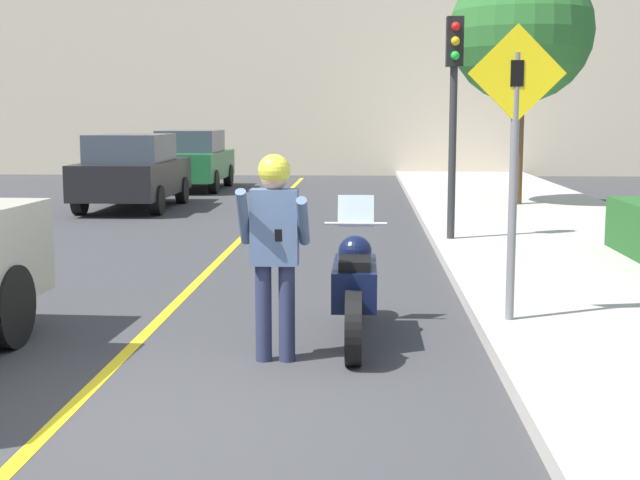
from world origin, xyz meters
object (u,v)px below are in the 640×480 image
(crossing_sign, at_px, (515,145))
(motorcycle, at_px, (355,286))
(person_biker, at_px, (275,235))
(parked_car_black, at_px, (133,171))
(traffic_light, at_px, (454,85))
(parked_car_green, at_px, (192,160))
(street_tree, at_px, (521,32))

(crossing_sign, bearing_deg, motorcycle, -169.96)
(motorcycle, height_order, person_biker, person_biker)
(person_biker, bearing_deg, parked_car_black, 109.78)
(traffic_light, bearing_deg, person_biker, -107.59)
(motorcycle, xyz_separation_m, person_biker, (-0.67, -0.78, 0.59))
(motorcycle, distance_m, crossing_sign, 2.00)
(crossing_sign, distance_m, parked_car_green, 17.80)
(motorcycle, height_order, traffic_light, traffic_light)
(crossing_sign, distance_m, street_tree, 11.76)
(street_tree, height_order, parked_car_green, street_tree)
(traffic_light, bearing_deg, parked_car_green, 119.84)
(parked_car_green, bearing_deg, street_tree, -32.29)
(parked_car_black, bearing_deg, person_biker, -70.22)
(parked_car_black, distance_m, parked_car_green, 5.31)
(crossing_sign, bearing_deg, traffic_light, 90.22)
(person_biker, height_order, traffic_light, traffic_light)
(motorcycle, xyz_separation_m, traffic_light, (1.46, 5.95, 2.05))
(crossing_sign, xyz_separation_m, traffic_light, (-0.02, 5.69, 0.74))
(person_biker, xyz_separation_m, crossing_sign, (2.16, 1.05, 0.73))
(person_biker, relative_size, street_tree, 0.33)
(person_biker, xyz_separation_m, parked_car_black, (-4.45, 12.37, -0.24))
(traffic_light, relative_size, parked_car_black, 0.82)
(motorcycle, height_order, street_tree, street_tree)
(street_tree, bearing_deg, parked_car_green, 147.71)
(crossing_sign, distance_m, traffic_light, 5.74)
(street_tree, bearing_deg, crossing_sign, -99.76)
(person_biker, relative_size, parked_car_green, 0.42)
(traffic_light, relative_size, street_tree, 0.65)
(street_tree, bearing_deg, traffic_light, -109.15)
(crossing_sign, bearing_deg, person_biker, -154.13)
(crossing_sign, xyz_separation_m, street_tree, (1.96, 11.40, 2.07))
(crossing_sign, distance_m, parked_car_black, 13.14)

